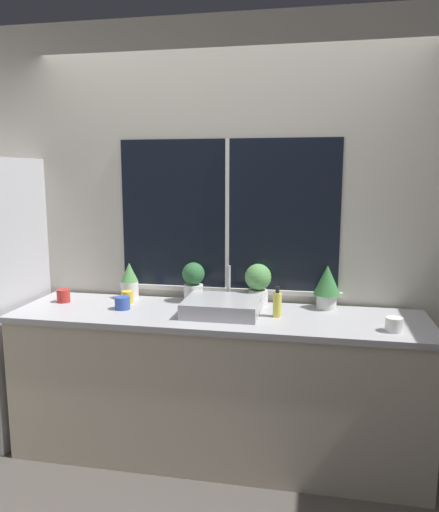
{
  "coord_description": "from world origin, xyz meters",
  "views": [
    {
      "loc": [
        0.57,
        -2.52,
        1.73
      ],
      "look_at": [
        0.02,
        0.31,
        1.25
      ],
      "focal_mm": 35.0,
      "sensor_mm": 36.0,
      "label": 1
    }
  ],
  "objects_px": {
    "potted_plant_center_left": "(193,281)",
    "soap_bottle": "(277,304)",
    "mug_white": "(394,325)",
    "mug_yellow": "(127,297)",
    "mug_blue": "(122,303)",
    "sink": "(222,306)",
    "potted_plant_center_right": "(258,282)",
    "potted_plant_far_right": "(327,284)",
    "potted_plant_far_left": "(130,281)",
    "mug_red": "(63,296)"
  },
  "relations": [
    {
      "from": "potted_plant_center_right",
      "to": "soap_bottle",
      "type": "bearing_deg",
      "value": -59.29
    },
    {
      "from": "sink",
      "to": "mug_blue",
      "type": "xyz_separation_m",
      "value": [
        -0.62,
        -0.02,
        -0.01
      ]
    },
    {
      "from": "mug_blue",
      "to": "mug_white",
      "type": "relative_size",
      "value": 1.02
    },
    {
      "from": "mug_blue",
      "to": "potted_plant_center_right",
      "type": "bearing_deg",
      "value": 17.79
    },
    {
      "from": "potted_plant_far_right",
      "to": "mug_white",
      "type": "distance_m",
      "value": 0.54
    },
    {
      "from": "potted_plant_center_right",
      "to": "potted_plant_center_left",
      "type": "bearing_deg",
      "value": 180.0
    },
    {
      "from": "soap_bottle",
      "to": "mug_white",
      "type": "height_order",
      "value": "soap_bottle"
    },
    {
      "from": "soap_bottle",
      "to": "mug_yellow",
      "type": "xyz_separation_m",
      "value": [
        -0.97,
        0.11,
        -0.04
      ]
    },
    {
      "from": "potted_plant_center_left",
      "to": "mug_yellow",
      "type": "relative_size",
      "value": 3.21
    },
    {
      "from": "potted_plant_far_right",
      "to": "mug_white",
      "type": "relative_size",
      "value": 2.99
    },
    {
      "from": "potted_plant_far_left",
      "to": "potted_plant_far_right",
      "type": "xyz_separation_m",
      "value": [
        1.29,
        -0.0,
        0.03
      ]
    },
    {
      "from": "potted_plant_center_left",
      "to": "potted_plant_far_left",
      "type": "bearing_deg",
      "value": 180.0
    },
    {
      "from": "soap_bottle",
      "to": "mug_red",
      "type": "distance_m",
      "value": 1.39
    },
    {
      "from": "potted_plant_far_left",
      "to": "soap_bottle",
      "type": "distance_m",
      "value": 1.03
    },
    {
      "from": "mug_white",
      "to": "mug_red",
      "type": "distance_m",
      "value": 2.04
    },
    {
      "from": "mug_yellow",
      "to": "potted_plant_far_left",
      "type": "bearing_deg",
      "value": 103.89
    },
    {
      "from": "potted_plant_far_right",
      "to": "mug_blue",
      "type": "bearing_deg",
      "value": -168.15
    },
    {
      "from": "potted_plant_center_right",
      "to": "soap_bottle",
      "type": "xyz_separation_m",
      "value": [
        0.14,
        -0.24,
        -0.07
      ]
    },
    {
      "from": "sink",
      "to": "potted_plant_center_left",
      "type": "distance_m",
      "value": 0.35
    },
    {
      "from": "potted_plant_center_left",
      "to": "potted_plant_far_right",
      "type": "xyz_separation_m",
      "value": [
        0.85,
        -0.0,
        0.01
      ]
    },
    {
      "from": "potted_plant_far_right",
      "to": "mug_yellow",
      "type": "distance_m",
      "value": 1.27
    },
    {
      "from": "potted_plant_center_right",
      "to": "potted_plant_far_right",
      "type": "relative_size",
      "value": 0.97
    },
    {
      "from": "potted_plant_center_right",
      "to": "mug_red",
      "type": "height_order",
      "value": "potted_plant_center_right"
    },
    {
      "from": "potted_plant_center_left",
      "to": "mug_white",
      "type": "distance_m",
      "value": 1.26
    },
    {
      "from": "potted_plant_center_left",
      "to": "soap_bottle",
      "type": "bearing_deg",
      "value": -22.96
    },
    {
      "from": "sink",
      "to": "potted_plant_center_left",
      "type": "bearing_deg",
      "value": 134.87
    },
    {
      "from": "potted_plant_center_left",
      "to": "mug_white",
      "type": "height_order",
      "value": "potted_plant_center_left"
    },
    {
      "from": "sink",
      "to": "mug_yellow",
      "type": "relative_size",
      "value": 5.48
    },
    {
      "from": "mug_blue",
      "to": "sink",
      "type": "bearing_deg",
      "value": 2.05
    },
    {
      "from": "mug_yellow",
      "to": "mug_red",
      "type": "xyz_separation_m",
      "value": [
        -0.42,
        -0.05,
        0.0
      ]
    },
    {
      "from": "potted_plant_center_left",
      "to": "mug_yellow",
      "type": "bearing_deg",
      "value": -163.13
    },
    {
      "from": "mug_blue",
      "to": "mug_yellow",
      "type": "bearing_deg",
      "value": 98.65
    },
    {
      "from": "mug_yellow",
      "to": "mug_blue",
      "type": "bearing_deg",
      "value": -81.35
    },
    {
      "from": "sink",
      "to": "potted_plant_center_left",
      "type": "height_order",
      "value": "potted_plant_center_left"
    },
    {
      "from": "potted_plant_far_left",
      "to": "mug_blue",
      "type": "bearing_deg",
      "value": -78.83
    },
    {
      "from": "soap_bottle",
      "to": "sink",
      "type": "bearing_deg",
      "value": 179.78
    },
    {
      "from": "potted_plant_center_right",
      "to": "sink",
      "type": "bearing_deg",
      "value": -127.94
    },
    {
      "from": "mug_yellow",
      "to": "mug_white",
      "type": "distance_m",
      "value": 1.62
    },
    {
      "from": "potted_plant_far_right",
      "to": "soap_bottle",
      "type": "distance_m",
      "value": 0.38
    },
    {
      "from": "soap_bottle",
      "to": "potted_plant_center_right",
      "type": "bearing_deg",
      "value": 120.71
    },
    {
      "from": "sink",
      "to": "soap_bottle",
      "type": "bearing_deg",
      "value": -0.22
    },
    {
      "from": "sink",
      "to": "potted_plant_far_right",
      "type": "height_order",
      "value": "potted_plant_far_right"
    },
    {
      "from": "potted_plant_center_left",
      "to": "potted_plant_far_right",
      "type": "relative_size",
      "value": 0.95
    },
    {
      "from": "potted_plant_far_left",
      "to": "mug_blue",
      "type": "relative_size",
      "value": 2.6
    },
    {
      "from": "potted_plant_center_left",
      "to": "mug_blue",
      "type": "relative_size",
      "value": 2.78
    },
    {
      "from": "potted_plant_center_left",
      "to": "potted_plant_center_right",
      "type": "relative_size",
      "value": 0.98
    },
    {
      "from": "mug_red",
      "to": "soap_bottle",
      "type": "bearing_deg",
      "value": -2.74
    },
    {
      "from": "potted_plant_far_left",
      "to": "mug_white",
      "type": "xyz_separation_m",
      "value": [
        1.63,
        -0.4,
        -0.08
      ]
    },
    {
      "from": "potted_plant_far_left",
      "to": "mug_blue",
      "type": "distance_m",
      "value": 0.28
    },
    {
      "from": "potted_plant_far_left",
      "to": "mug_white",
      "type": "height_order",
      "value": "potted_plant_far_left"
    }
  ]
}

